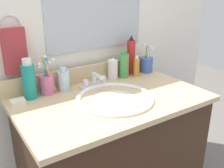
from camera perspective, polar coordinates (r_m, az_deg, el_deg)
vanity_cabinet at (r=1.49m, az=-0.04°, el=-17.31°), size 0.88×0.52×0.76m
countertop at (r=1.28m, az=-0.04°, el=-3.48°), size 0.92×0.56×0.03m
backsplash at (r=1.47m, az=-5.82°, el=2.27°), size 0.92×0.02×0.09m
back_wall at (r=1.59m, az=-6.63°, el=-3.19°), size 2.02×0.04×1.30m
towel_ring at (r=1.32m, az=-21.42°, el=11.92°), size 0.10×0.01×0.10m
hand_towel at (r=1.33m, az=-20.55°, el=6.75°), size 0.11×0.04×0.22m
sink_basin at (r=1.27m, az=0.81°, el=-4.57°), size 0.38×0.38×0.11m
faucet at (r=1.40m, az=-3.65°, el=0.48°), size 0.16×0.10×0.08m
bottle_mouthwash_teal at (r=1.29m, az=-17.75°, el=0.76°), size 0.06×0.06×0.20m
bottle_toner_green at (r=1.53m, az=2.62°, el=4.19°), size 0.06×0.06×0.17m
bottle_oil_amber at (r=1.55m, az=5.37°, el=3.73°), size 0.04×0.04×0.13m
bottle_spray_red at (r=1.58m, az=4.18°, el=6.10°), size 0.05×0.05×0.24m
bottle_lotion_white at (r=1.50m, az=0.16°, el=3.33°), size 0.06×0.06×0.13m
bottle_gel_clear at (r=1.36m, az=-10.51°, el=0.72°), size 0.06×0.06×0.13m
cup_blue_plastic at (r=1.64m, az=7.56°, el=4.35°), size 0.08×0.09×0.18m
cup_pink at (r=1.34m, az=-14.04°, el=0.17°), size 0.08×0.08×0.19m
soap_bar at (r=1.27m, az=-19.97°, el=-3.71°), size 0.06×0.04×0.02m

